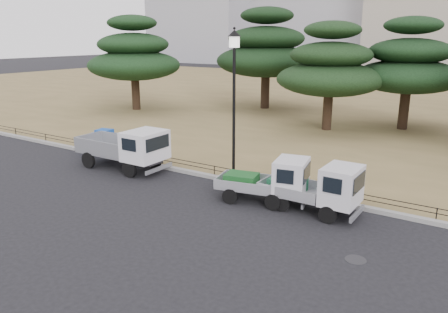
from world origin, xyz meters
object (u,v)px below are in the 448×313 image
Objects in this scene: truck_kei_rear at (317,188)px; tarp_pile at (103,141)px; truck_large at (126,147)px; truck_kei_front at (269,180)px; street_lamp at (234,80)px.

truck_kei_rear is 13.05m from tarp_pile.
truck_large is 1.28× the size of truck_kei_front.
tarp_pile is (-12.92, 1.82, -0.31)m from truck_kei_rear.
street_lamp reaches higher than tarp_pile.
truck_kei_rear is at bearing -9.23° from truck_kei_front.
truck_kei_front is 4.52m from street_lamp.
tarp_pile is at bearing 172.34° from truck_kei_rear.
truck_kei_rear is (1.84, 0.08, 0.03)m from truck_kei_front.
truck_kei_front is 1.84m from truck_kei_rear.
truck_large is 7.60m from truck_kei_front.
truck_large is at bearing 167.02° from truck_kei_front.
tarp_pile is at bearing 158.61° from truck_kei_front.
truck_kei_rear is 0.57× the size of street_lamp.
street_lamp is (-2.51, 1.52, 3.44)m from truck_kei_front.
truck_kei_rear reaches higher than truck_kei_front.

